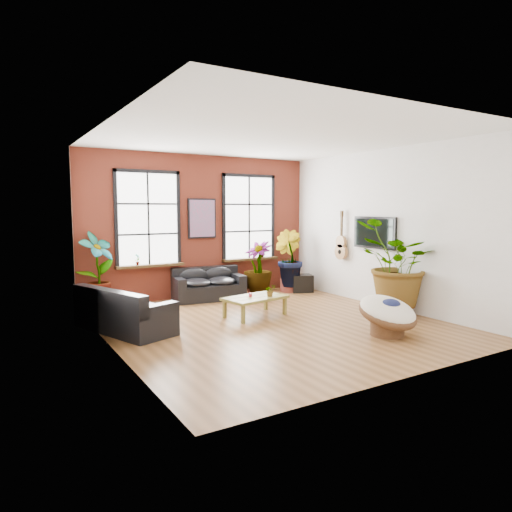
{
  "coord_description": "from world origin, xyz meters",
  "views": [
    {
      "loc": [
        -4.66,
        -7.16,
        2.2
      ],
      "look_at": [
        0.0,
        0.6,
        1.25
      ],
      "focal_mm": 32.0,
      "sensor_mm": 36.0,
      "label": 1
    }
  ],
  "objects_px": {
    "sofa_left": "(122,311)",
    "coffee_table": "(255,299)",
    "sofa_back": "(208,285)",
    "papasan_chair": "(388,313)"
  },
  "relations": [
    {
      "from": "sofa_left",
      "to": "coffee_table",
      "type": "distance_m",
      "value": 2.63
    },
    {
      "from": "sofa_back",
      "to": "sofa_left",
      "type": "xyz_separation_m",
      "value": [
        -2.55,
        -1.85,
        0.01
      ]
    },
    {
      "from": "sofa_left",
      "to": "papasan_chair",
      "type": "bearing_deg",
      "value": -143.79
    },
    {
      "from": "sofa_back",
      "to": "coffee_table",
      "type": "xyz_separation_m",
      "value": [
        0.07,
        -2.1,
        0.01
      ]
    },
    {
      "from": "papasan_chair",
      "to": "coffee_table",
      "type": "bearing_deg",
      "value": 114.6
    },
    {
      "from": "coffee_table",
      "to": "papasan_chair",
      "type": "distance_m",
      "value": 2.7
    },
    {
      "from": "coffee_table",
      "to": "sofa_back",
      "type": "bearing_deg",
      "value": 81.59
    },
    {
      "from": "sofa_back",
      "to": "sofa_left",
      "type": "relative_size",
      "value": 0.81
    },
    {
      "from": "sofa_back",
      "to": "coffee_table",
      "type": "bearing_deg",
      "value": -80.33
    },
    {
      "from": "sofa_back",
      "to": "papasan_chair",
      "type": "height_order",
      "value": "sofa_back"
    }
  ]
}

